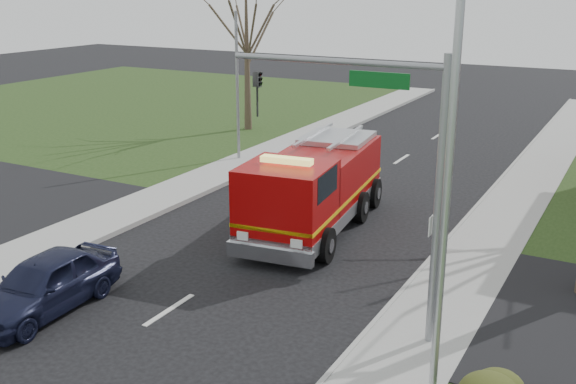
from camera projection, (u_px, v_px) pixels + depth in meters
The scene contains 9 objects.
ground at pixel (169, 310), 17.60m from camera, with size 120.00×120.00×0.00m, color black.
sidewalk_right at pixel (394, 370), 14.74m from camera, with size 2.40×80.00×0.15m, color gray.
sidewalk_left at pixel (7, 262), 20.42m from camera, with size 2.40×80.00×0.15m, color gray.
bare_tree_left at pixel (247, 33), 37.30m from camera, with size 4.50×4.50×9.00m.
traffic_signal_mast at pixel (385, 145), 15.08m from camera, with size 5.29×0.18×6.80m.
streetlight_pole at pixel (444, 186), 12.57m from camera, with size 1.48×0.16×8.40m.
utility_pole_far at pixel (237, 88), 31.41m from camera, with size 0.14×0.14×7.00m, color gray.
fire_engine at pixel (314, 190), 22.96m from camera, with size 3.78×8.13×3.17m.
parked_car_maroon at pixel (44, 284), 17.37m from camera, with size 1.79×4.44×1.51m, color #171A34.
Camera 1 is at (10.35, -12.46, 8.17)m, focal length 42.00 mm.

